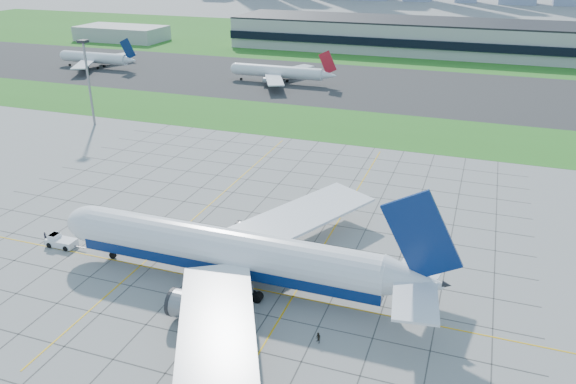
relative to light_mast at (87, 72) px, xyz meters
name	(u,v)px	position (x,y,z in m)	size (l,w,h in m)	color
ground	(198,270)	(70.00, -65.00, -16.18)	(1400.00, 1400.00, 0.00)	gray
grass_median	(335,124)	(70.00, 25.00, -16.16)	(700.00, 35.00, 0.04)	#2C6E1F
asphalt_taxiway	(371,86)	(70.00, 80.00, -16.15)	(700.00, 75.00, 0.04)	#383838
grass_far	(411,43)	(70.00, 190.00, -16.16)	(700.00, 145.00, 0.04)	#2C6E1F
apron_markings	(227,241)	(70.43, -53.91, -16.17)	(120.00, 130.00, 0.03)	#474744
terminal	(487,39)	(110.00, 164.87, -8.29)	(260.00, 43.00, 15.80)	#B7B7B2
service_block	(122,33)	(-90.00, 145.00, -12.18)	(50.00, 25.00, 8.00)	#B7B7B2
light_mast	(87,72)	(0.00, 0.00, 0.00)	(2.50, 2.50, 25.60)	gray
airliner	(231,252)	(77.19, -66.49, -10.42)	(66.85, 67.81, 21.06)	white
pushback_tug	(60,241)	(42.24, -65.95, -15.18)	(8.08, 2.85, 2.25)	white
crew_near	(45,236)	(37.88, -64.92, -15.40)	(0.57, 0.37, 1.56)	black
crew_far	(318,338)	(94.98, -76.45, -15.35)	(0.81, 0.63, 1.66)	black
distant_jet_0	(96,58)	(-54.02, 73.30, -11.70)	(37.89, 42.66, 14.08)	white
distant_jet_1	(279,72)	(34.07, 72.67, -11.69)	(42.42, 42.66, 14.08)	white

